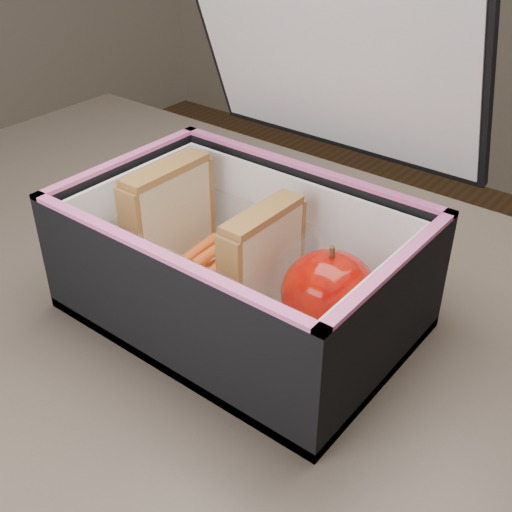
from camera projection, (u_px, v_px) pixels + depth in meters
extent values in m
cube|color=#50433B|center=(212.00, 366.00, 0.56)|extent=(1.20, 0.80, 0.03)
cube|color=#382D26|center=(130.00, 295.00, 1.28)|extent=(0.05, 0.05, 0.72)
cube|color=black|center=(332.00, 64.00, 0.58)|extent=(0.29, 0.07, 0.18)
cube|color=tan|center=(163.00, 216.00, 0.62)|extent=(0.01, 0.09, 0.10)
cube|color=#DB676D|center=(169.00, 222.00, 0.62)|extent=(0.01, 0.09, 0.09)
cube|color=tan|center=(175.00, 221.00, 0.62)|extent=(0.01, 0.09, 0.10)
cube|color=brown|center=(165.00, 170.00, 0.59)|extent=(0.03, 0.09, 0.01)
cube|color=tan|center=(256.00, 259.00, 0.57)|extent=(0.01, 0.09, 0.09)
cube|color=#DB676D|center=(262.00, 265.00, 0.56)|extent=(0.01, 0.08, 0.08)
cube|color=tan|center=(269.00, 265.00, 0.56)|extent=(0.01, 0.09, 0.09)
cube|color=brown|center=(263.00, 214.00, 0.54)|extent=(0.02, 0.09, 0.01)
cylinder|color=#D44114|center=(208.00, 278.00, 0.61)|extent=(0.02, 0.09, 0.01)
cylinder|color=#D44114|center=(202.00, 288.00, 0.58)|extent=(0.02, 0.09, 0.01)
cylinder|color=#D44114|center=(222.00, 245.00, 0.62)|extent=(0.02, 0.09, 0.01)
cylinder|color=#D44114|center=(241.00, 266.00, 0.63)|extent=(0.02, 0.09, 0.01)
cylinder|color=#D44114|center=(233.00, 252.00, 0.63)|extent=(0.03, 0.09, 0.01)
cylinder|color=#D44114|center=(188.00, 258.00, 0.60)|extent=(0.02, 0.09, 0.01)
cylinder|color=#D44114|center=(228.00, 258.00, 0.64)|extent=(0.02, 0.09, 0.01)
cube|color=white|center=(326.00, 333.00, 0.55)|extent=(0.09, 0.09, 0.01)
ellipsoid|color=#7F0005|center=(329.00, 294.00, 0.53)|extent=(0.09, 0.09, 0.07)
cylinder|color=#4B351A|center=(332.00, 253.00, 0.51)|extent=(0.01, 0.01, 0.01)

